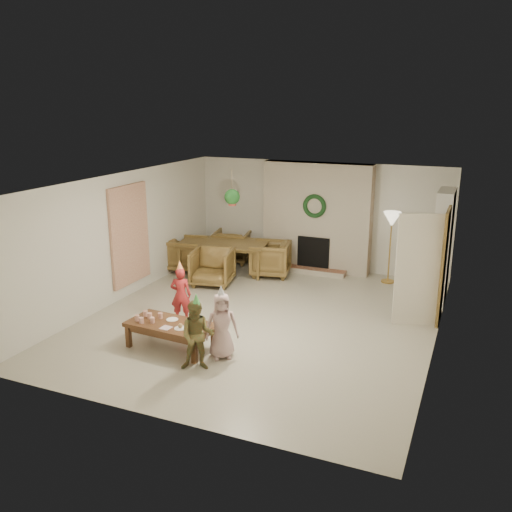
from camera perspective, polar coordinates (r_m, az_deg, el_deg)
The scene contains 56 objects.
floor at distance 9.97m, azimuth 0.70°, elevation -6.58°, with size 7.00×7.00×0.00m, color #B7B29E.
ceiling at distance 9.30m, azimuth 0.75°, elevation 7.79°, with size 7.00×7.00×0.00m, color white.
wall_back at distance 12.78m, azimuth 6.68°, elevation 4.23°, with size 7.00×7.00×0.00m, color silver.
wall_front at distance 6.63m, azimuth -10.87°, elevation -7.14°, with size 7.00×7.00×0.00m, color silver.
wall_left at distance 11.01m, azimuth -13.90°, elevation 1.97°, with size 7.00×7.00×0.00m, color silver.
wall_right at distance 8.92m, azimuth 18.87°, elevation -1.67°, with size 7.00×7.00×0.00m, color silver.
fireplace_mass at distance 12.59m, azimuth 6.42°, elevation 4.06°, with size 2.50×0.40×2.50m, color #562F16.
fireplace_hearth at distance 12.57m, azimuth 5.79°, elevation -1.55°, with size 1.60×0.30×0.12m, color brown.
fireplace_firebox at distance 12.61m, azimuth 6.07°, elevation 0.35°, with size 0.75×0.12×0.75m, color black.
fireplace_wreath at distance 12.32m, azimuth 6.15°, elevation 5.23°, with size 0.54×0.54×0.10m, color #143619.
floor_lamp_base at distance 12.26m, azimuth 13.65°, elevation -2.60°, with size 0.29×0.29×0.03m, color gold.
floor_lamp_post at distance 12.06m, azimuth 13.87°, elevation 0.62°, with size 0.03×0.03×1.41m, color gold.
floor_lamp_shade at distance 11.91m, azimuth 14.08°, elevation 3.77°, with size 0.38×0.38×0.31m, color beige.
bookshelf_carcass at distance 11.18m, azimuth 18.95°, elevation 0.99°, with size 0.30×1.00×2.20m, color white.
bookshelf_shelf_a at distance 11.36m, azimuth 18.56°, elevation -2.17°, with size 0.30×0.92×0.03m, color white.
bookshelf_shelf_b at distance 11.25m, azimuth 18.74°, elevation -0.23°, with size 0.30×0.92×0.03m, color white.
bookshelf_shelf_c at distance 11.15m, azimuth 18.92°, elevation 1.74°, with size 0.30×0.92×0.03m, color white.
bookshelf_shelf_d at distance 11.06m, azimuth 19.10°, elevation 3.75°, with size 0.30×0.92×0.03m, color white.
books_row_lower at distance 11.18m, azimuth 18.45°, elevation -1.70°, with size 0.20×0.40×0.24m, color #AD381F.
books_row_mid at distance 11.26m, azimuth 18.72°, elevation 0.53°, with size 0.20×0.44×0.24m, color #2A439A.
books_row_upper at distance 11.02m, azimuth 18.83°, elevation 2.29°, with size 0.20×0.36×0.22m, color #C08529.
door_frame at distance 10.14m, azimuth 19.09°, elevation -0.99°, with size 0.05×0.86×2.04m, color brown.
door_leaf at distance 9.81m, azimuth 16.70°, elevation -1.46°, with size 0.05×0.80×2.00m, color beige.
curtain_panel at distance 11.14m, azimuth -13.12°, elevation 2.19°, with size 0.06×1.20×2.00m, color beige.
dining_table at distance 12.51m, azimuth -3.49°, elevation -0.17°, with size 2.02×1.12×0.71m, color brown.
dining_chair_near at distance 11.69m, azimuth -4.61°, elevation -1.17°, with size 0.84×0.86×0.78m, color brown.
dining_chair_far at distance 13.33m, azimuth -2.51°, elevation 1.02°, with size 0.84×0.86×0.78m, color brown.
dining_chair_left at distance 12.76m, azimuth -7.34°, elevation 0.22°, with size 0.84×0.86×0.78m, color brown.
dining_chair_right at distance 12.27m, azimuth 1.51°, elevation -0.29°, with size 0.84×0.86×0.78m, color brown.
hanging_plant_cord at distance 11.23m, azimuth -2.54°, elevation 7.38°, with size 0.01×0.01×0.70m, color tan.
hanging_plant_pot at distance 11.29m, azimuth -2.52°, elevation 5.62°, with size 0.16×0.16×0.12m, color #AA4736.
hanging_plant_foliage at distance 11.27m, azimuth -2.52°, elevation 6.22°, with size 0.32×0.32×0.32m, color #1B5120.
coffee_table_top at distance 8.80m, azimuth -8.97°, elevation -7.15°, with size 1.38×0.69×0.06m, color #55341C.
coffee_table_apron at distance 8.83m, azimuth -8.95°, elevation -7.60°, with size 1.28×0.59×0.09m, color #55341C.
coffee_leg_fl at distance 9.05m, azimuth -13.23°, elevation -8.21°, with size 0.07×0.07×0.36m, color #55341C.
coffee_leg_fr at distance 8.35m, azimuth -6.49°, elevation -9.98°, with size 0.07×0.07×0.36m, color #55341C.
coffee_leg_bl at distance 9.45m, azimuth -11.04°, elevation -7.02°, with size 0.07×0.07×0.36m, color #55341C.
coffee_leg_br at distance 8.78m, azimuth -4.46°, elevation -8.58°, with size 0.07×0.07×0.36m, color #55341C.
cup_a at distance 8.96m, azimuth -12.38°, elevation -6.36°, with size 0.07×0.07×0.10m, color white.
cup_b at distance 9.12m, azimuth -11.54°, elevation -5.92°, with size 0.07×0.07×0.10m, color white.
cup_c at distance 8.85m, azimuth -11.95°, elevation -6.63°, with size 0.07×0.07×0.10m, color white.
cup_d at distance 9.00m, azimuth -11.10°, elevation -6.18°, with size 0.07×0.07×0.10m, color white.
cup_e at distance 8.82m, azimuth -10.84°, elevation -6.63°, with size 0.07×0.07×0.10m, color white.
cup_f at distance 8.98m, azimuth -10.01°, elevation -6.18°, with size 0.07×0.07×0.10m, color white.
plate_a at distance 8.91m, azimuth -8.78°, elevation -6.60°, with size 0.19×0.19×0.01m, color white.
plate_b at distance 8.57m, azimuth -7.94°, elevation -7.52°, with size 0.19×0.19×0.01m, color white.
plate_c at distance 8.62m, azimuth -5.96°, elevation -7.30°, with size 0.19×0.19×0.01m, color white.
food_scoop at distance 8.55m, azimuth -7.95°, elevation -7.26°, with size 0.07×0.07×0.07m, color tan.
napkin_left at distance 8.62m, azimuth -9.44°, elevation -7.44°, with size 0.16×0.16×0.01m, color #D69EB0.
napkin_right at distance 8.74m, azimuth -6.25°, elevation -6.98°, with size 0.16×0.16×0.01m, color #D69EB0.
child_red at distance 9.76m, azimuth -7.90°, elevation -4.07°, with size 0.37×0.24×1.01m, color #A82425.
party_hat_red at distance 9.59m, azimuth -8.02°, elevation -0.99°, with size 0.14×0.14×0.19m, color #FADB53.
child_plaid at distance 8.04m, azimuth -6.17°, elevation -8.31°, with size 0.51×0.40×1.06m, color brown.
party_hat_plaid at distance 7.82m, azimuth -6.29°, elevation -4.51°, with size 0.13×0.13×0.17m, color #52C057.
child_pink at distance 8.36m, azimuth -3.63°, elevation -7.32°, with size 0.51×0.33×1.04m, color #CEA5A5.
party_hat_pink at distance 8.16m, azimuth -3.69°, elevation -3.69°, with size 0.14×0.14×0.19m, color silver.
Camera 1 is at (3.47, -8.53, 3.81)m, focal length 38.10 mm.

